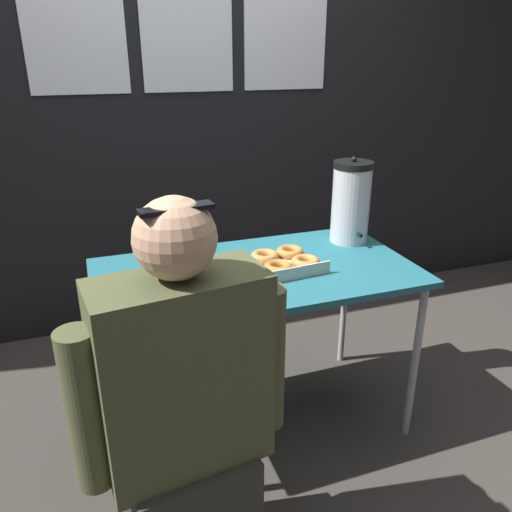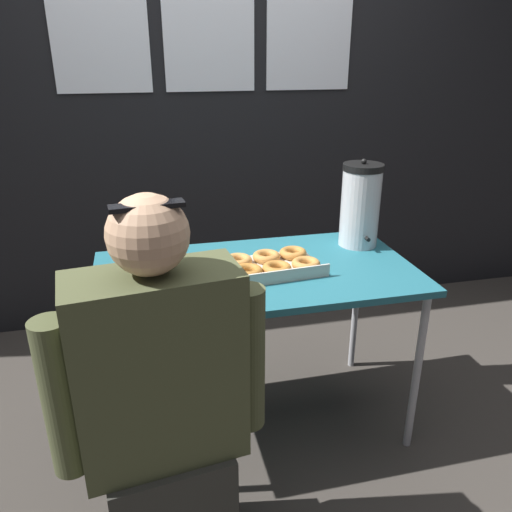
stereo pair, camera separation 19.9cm
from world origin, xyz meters
TOP-DOWN VIEW (x-y plane):
  - ground_plane at (0.00, 0.00)m, footprint 12.00×12.00m
  - back_wall at (0.00, 1.15)m, footprint 6.00×0.11m
  - folding_table at (0.00, 0.00)m, footprint 1.29×0.70m
  - donut_box at (0.00, -0.02)m, footprint 0.53×0.31m
  - coffee_urn at (0.52, 0.17)m, footprint 0.18×0.20m
  - cell_phone at (-0.38, -0.17)m, footprint 0.15×0.17m
  - person_seated at (-0.42, -0.58)m, footprint 0.63×0.31m

SIDE VIEW (x-z plane):
  - ground_plane at x=0.00m, z-range 0.00..0.00m
  - person_seated at x=-0.42m, z-range -0.04..1.21m
  - folding_table at x=0.00m, z-range 0.32..1.08m
  - cell_phone at x=-0.38m, z-range 0.76..0.77m
  - donut_box at x=0.00m, z-range 0.75..0.80m
  - coffee_urn at x=0.52m, z-range 0.74..1.14m
  - back_wall at x=0.00m, z-range 0.00..2.44m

